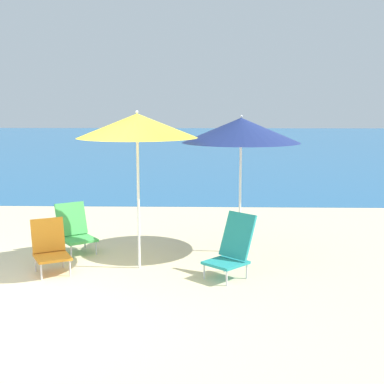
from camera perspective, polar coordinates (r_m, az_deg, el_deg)
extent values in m
plane|color=beige|center=(6.57, -16.75, -11.05)|extent=(60.00, 60.00, 0.00)
cube|color=#23669E|center=(31.74, -2.05, 5.26)|extent=(60.00, 40.00, 0.01)
cylinder|color=white|center=(8.13, 5.15, -0.65)|extent=(0.04, 0.04, 1.68)
cone|color=navy|center=(8.02, 5.26, 6.58)|extent=(1.77, 1.77, 0.37)
sphere|color=white|center=(8.01, 5.28, 8.05)|extent=(0.04, 0.04, 0.04)
cylinder|color=white|center=(7.31, -5.73, -1.29)|extent=(0.04, 0.04, 1.80)
cone|color=yellow|center=(7.19, -5.87, 7.05)|extent=(1.62, 1.62, 0.32)
sphere|color=white|center=(7.18, -5.89, 8.49)|extent=(0.04, 0.04, 0.04)
cylinder|color=silver|center=(7.01, 1.31, -8.48)|extent=(0.02, 0.02, 0.20)
cylinder|color=silver|center=(6.76, 3.72, -9.16)|extent=(0.02, 0.02, 0.20)
cylinder|color=silver|center=(7.29, 3.48, -7.78)|extent=(0.02, 0.02, 0.20)
cylinder|color=silver|center=(7.06, 5.86, -8.40)|extent=(0.02, 0.02, 0.20)
cube|color=teal|center=(6.99, 3.61, -7.53)|extent=(0.65, 0.65, 0.04)
cube|color=teal|center=(7.08, 4.88, -4.63)|extent=(0.50, 0.49, 0.58)
cylinder|color=silver|center=(8.08, -12.76, -6.26)|extent=(0.02, 0.02, 0.20)
cylinder|color=silver|center=(8.23, -10.18, -5.91)|extent=(0.02, 0.02, 0.20)
cylinder|color=silver|center=(8.48, -13.82, -5.57)|extent=(0.02, 0.02, 0.20)
cylinder|color=silver|center=(8.61, -11.35, -5.25)|extent=(0.02, 0.02, 0.20)
cube|color=#47B756|center=(8.32, -12.06, -4.95)|extent=(0.67, 0.68, 0.04)
cube|color=#47B756|center=(8.49, -12.76, -2.80)|extent=(0.48, 0.42, 0.49)
cylinder|color=silver|center=(7.22, -15.78, -8.22)|extent=(0.02, 0.02, 0.22)
cylinder|color=silver|center=(7.29, -12.88, -7.93)|extent=(0.02, 0.02, 0.22)
cylinder|color=silver|center=(7.60, -16.33, -7.36)|extent=(0.02, 0.02, 0.22)
cylinder|color=silver|center=(7.67, -13.58, -7.10)|extent=(0.02, 0.02, 0.22)
cube|color=orange|center=(7.41, -14.68, -6.71)|extent=(0.61, 0.62, 0.04)
cube|color=orange|center=(7.57, -15.12, -4.44)|extent=(0.45, 0.33, 0.45)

